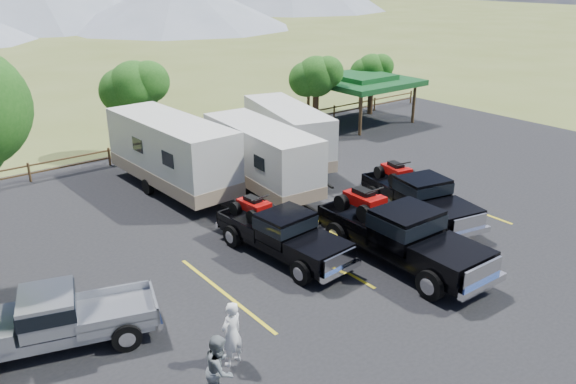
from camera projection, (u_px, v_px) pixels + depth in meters
ground at (445, 285)px, 18.42m from camera, size 320.00×320.00×0.00m
asphalt_lot at (378, 251)px, 20.60m from camera, size 44.00×34.00×0.04m
stall_lines at (359, 241)px, 21.33m from camera, size 12.12×5.50×0.01m
tree_ne_a at (316, 77)px, 34.72m from camera, size 3.11×2.92×4.76m
tree_ne_b at (372, 70)px, 39.03m from camera, size 2.77×2.59×4.27m
tree_north at (134, 88)px, 29.74m from camera, size 3.46×3.24×5.25m
rail_fence at (208, 135)px, 32.87m from camera, size 36.12×0.12×1.00m
pavilion at (362, 81)px, 37.28m from camera, size 6.20×6.20×3.22m
rig_left at (281, 232)px, 19.99m from camera, size 2.38×5.85×1.91m
rig_center at (399, 233)px, 19.51m from camera, size 2.54×6.88×2.28m
rig_right at (418, 195)px, 23.10m from camera, size 3.11×6.28×2.01m
trailer_left at (172, 154)px, 25.66m from camera, size 2.86×9.76×3.39m
trailer_center at (261, 157)px, 25.70m from camera, size 2.90×8.91×3.08m
trailer_right at (287, 134)px, 29.31m from camera, size 4.06×8.81×3.07m
pickup_silver at (55, 319)px, 15.11m from camera, size 5.80×3.34×1.66m
person_a at (232, 334)px, 14.39m from camera, size 0.75×0.57×1.84m
person_b at (220, 369)px, 13.13m from camera, size 1.12×1.12×1.83m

